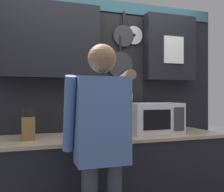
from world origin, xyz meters
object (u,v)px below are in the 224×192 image
person (102,138)px  knife_block (28,128)px  microwave (154,118)px  utensil_crock (76,128)px

person → knife_block: bearing=132.5°
person → microwave: bearing=37.9°
knife_block → microwave: bearing=-0.0°
microwave → person: (-0.72, -0.56, -0.08)m
microwave → person: person is taller
utensil_crock → microwave: bearing=-0.1°
knife_block → person: size_ratio=0.17×
knife_block → utensil_crock: utensil_crock is taller
microwave → knife_block: (-1.23, 0.00, -0.05)m
knife_block → utensil_crock: (0.43, 0.00, -0.02)m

